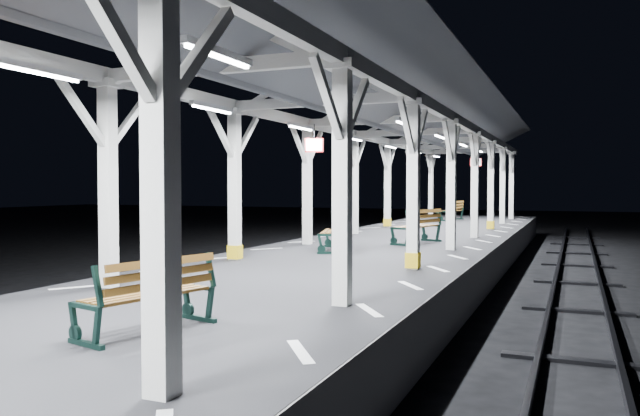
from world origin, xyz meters
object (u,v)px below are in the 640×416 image
Objects in this scene: bench_near at (152,293)px; bench_far at (420,225)px; bench_extra at (454,210)px; bench_mid at (338,230)px.

bench_near is 0.87× the size of bench_far.
bench_near is 24.14m from bench_extra.
bench_mid is at bearing 111.97° from bench_near.
bench_mid is 3.05m from bench_far.
bench_mid is 15.07m from bench_extra.
bench_mid is 1.05× the size of bench_extra.
bench_far is at bearing 44.72° from bench_mid.
bench_mid reaches higher than bench_extra.
bench_far reaches higher than bench_near.
bench_extra is at bearing 111.84° from bench_far.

